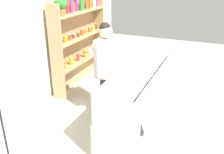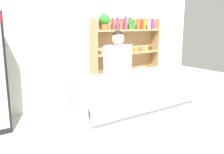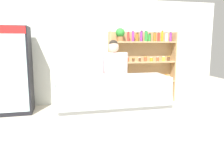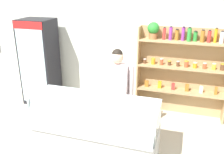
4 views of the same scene
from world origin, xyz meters
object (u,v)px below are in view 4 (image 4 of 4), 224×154
(shelving_unit, at_px, (180,65))
(shop_clerk, at_px, (117,87))
(deli_display_case, at_px, (95,138))
(drinks_fridge, at_px, (40,62))

(shelving_unit, distance_m, shop_clerk, 1.53)
(deli_display_case, bearing_deg, drinks_fridge, 141.73)
(shelving_unit, bearing_deg, drinks_fridge, -174.77)
(shop_clerk, bearing_deg, shelving_unit, 48.69)
(deli_display_case, bearing_deg, shelving_unit, 56.79)
(shelving_unit, relative_size, deli_display_case, 0.98)
(shelving_unit, height_order, shop_clerk, shelving_unit)
(shelving_unit, distance_m, deli_display_case, 2.28)
(drinks_fridge, relative_size, deli_display_case, 0.98)
(shop_clerk, bearing_deg, deli_display_case, -104.52)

